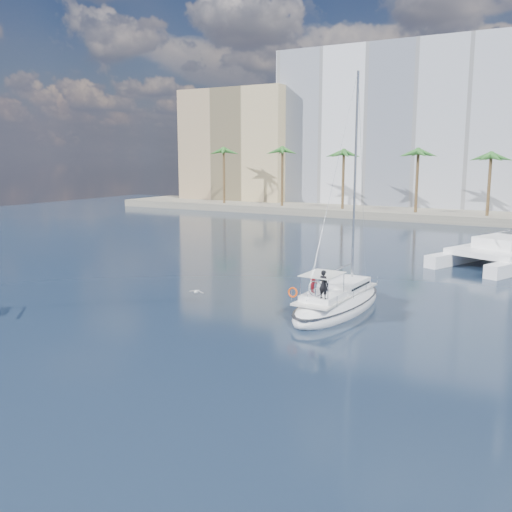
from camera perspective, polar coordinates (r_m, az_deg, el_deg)
The scene contains 9 objects.
ground at distance 34.69m, azimuth 0.32°, elevation -6.11°, with size 160.00×160.00×0.00m, color black.
quay at distance 91.98m, azimuth 19.29°, elevation 3.83°, with size 120.00×14.00×1.20m, color gray.
building_modern at distance 106.01m, azimuth 14.42°, elevation 12.09°, with size 42.00×16.00×28.00m, color white.
building_tan_left at distance 114.09m, azimuth -1.15°, elevation 10.72°, with size 22.00×14.00×22.00m, color tan.
palm_left at distance 99.69m, azimuth -0.71°, elevation 10.41°, with size 3.60×3.60×12.30m.
palm_centre at distance 87.60m, azimuth 19.18°, elevation 9.91°, with size 3.60×3.60×12.30m.
main_sloop at distance 36.32m, azimuth 8.16°, elevation -4.65°, with size 3.83×10.63×15.56m.
catamaran at distance 55.25m, azimuth 23.30°, elevation 0.40°, with size 11.41×15.09×19.55m.
seagull at distance 37.67m, azimuth -5.95°, elevation -3.56°, with size 1.12×0.48×0.21m.
Camera 1 is at (16.29, -29.07, 9.65)m, focal length 40.00 mm.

